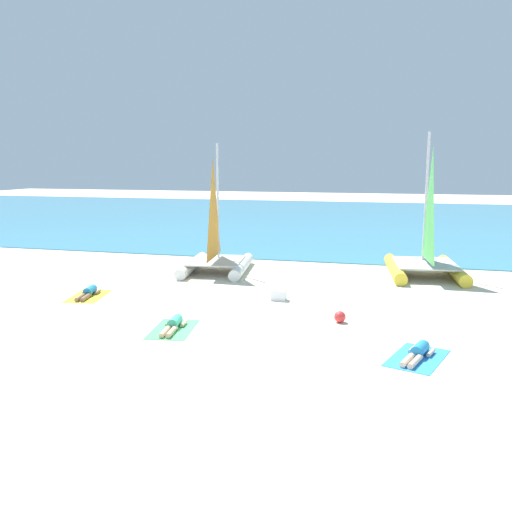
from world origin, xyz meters
name	(u,v)px	position (x,y,z in m)	size (l,w,h in m)	color
ground_plane	(286,263)	(0.00, 10.00, 0.00)	(120.00, 120.00, 0.00)	beige
ocean_water	(337,219)	(0.00, 30.40, 0.03)	(120.00, 40.00, 0.05)	teal
sailboat_white	(216,253)	(-2.41, 7.16, 0.80)	(3.18, 4.43, 5.35)	white
sailboat_yellow	(425,255)	(6.06, 8.54, 0.86)	(3.32, 4.73, 5.78)	yellow
towel_left	(88,296)	(-5.28, 1.97, 0.01)	(1.10, 1.90, 0.01)	yellow
sunbather_left	(89,292)	(-5.29, 2.04, 0.13)	(0.72, 1.56, 0.30)	#268CCC
towel_middle	(173,329)	(-0.92, -0.74, 0.01)	(1.10, 1.90, 0.01)	#4CB266
sunbather_middle	(174,324)	(-0.93, -0.67, 0.13)	(0.63, 1.57, 0.30)	#3FB28C
towel_right	(417,358)	(5.55, -1.31, 0.01)	(1.10, 1.90, 0.01)	#338CD8
sunbather_right	(418,352)	(5.57, -1.25, 0.13)	(0.84, 1.54, 0.30)	#268CCC
beach_ball	(340,317)	(3.46, 1.12, 0.17)	(0.34, 0.34, 0.34)	red
cooler_box	(279,295)	(1.19, 3.19, 0.18)	(0.50, 0.36, 0.36)	white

